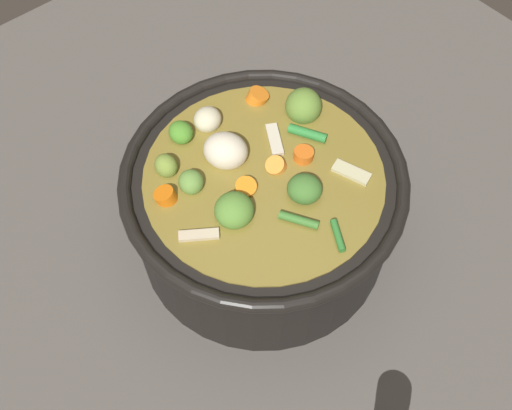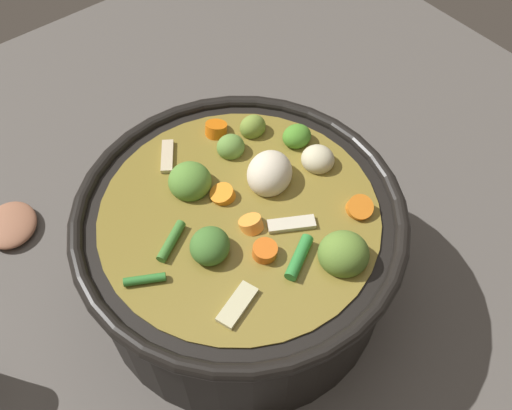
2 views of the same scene
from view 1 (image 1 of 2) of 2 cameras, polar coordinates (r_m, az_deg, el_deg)
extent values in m
plane|color=#514C47|center=(0.75, 0.63, -2.83)|extent=(1.10, 1.10, 0.00)
cylinder|color=black|center=(0.70, 0.67, -0.30)|extent=(0.29, 0.29, 0.12)
torus|color=black|center=(0.65, 0.73, 2.63)|extent=(0.31, 0.31, 0.01)
cylinder|color=olive|center=(0.69, 0.68, -0.08)|extent=(0.26, 0.26, 0.12)
ellipsoid|color=olive|center=(0.65, -8.36, 3.64)|extent=(0.03, 0.03, 0.03)
ellipsoid|color=olive|center=(0.70, 4.44, 9.15)|extent=(0.06, 0.06, 0.04)
ellipsoid|color=olive|center=(0.64, -6.06, 2.14)|extent=(0.03, 0.03, 0.03)
ellipsoid|color=#578A35|center=(0.61, -2.04, -0.49)|extent=(0.05, 0.05, 0.03)
ellipsoid|color=#4C8C2A|center=(0.68, -7.01, 6.72)|extent=(0.03, 0.03, 0.02)
ellipsoid|color=#42732E|center=(0.63, 4.54, 1.50)|extent=(0.05, 0.05, 0.03)
cylinder|color=orange|center=(0.63, -8.39, 0.74)|extent=(0.03, 0.03, 0.02)
cylinder|color=orange|center=(0.64, -1.05, 1.73)|extent=(0.03, 0.03, 0.02)
cylinder|color=orange|center=(0.71, 0.10, 9.97)|extent=(0.04, 0.03, 0.02)
cylinder|color=orange|center=(0.65, 1.62, 3.87)|extent=(0.02, 0.02, 0.02)
cylinder|color=orange|center=(0.66, 4.43, 4.54)|extent=(0.03, 0.03, 0.02)
ellipsoid|color=beige|center=(0.69, -4.21, 8.15)|extent=(0.04, 0.04, 0.03)
ellipsoid|color=beige|center=(0.65, -2.84, 5.06)|extent=(0.06, 0.06, 0.04)
cylinder|color=#307930|center=(0.61, 7.63, -2.84)|extent=(0.02, 0.03, 0.01)
cylinder|color=#3C762E|center=(0.61, 4.00, -1.40)|extent=(0.03, 0.04, 0.01)
cylinder|color=#2E8236|center=(0.68, 4.80, 6.66)|extent=(0.03, 0.04, 0.01)
cube|color=beige|center=(0.67, 1.73, 6.10)|extent=(0.03, 0.04, 0.01)
cube|color=beige|center=(0.65, 8.87, 3.02)|extent=(0.03, 0.04, 0.01)
cube|color=beige|center=(0.61, -5.34, -2.81)|extent=(0.04, 0.03, 0.01)
camera|label=2|loc=(0.51, 44.82, 32.29)|focal=39.68mm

